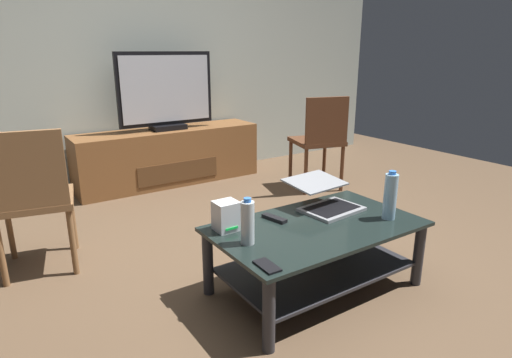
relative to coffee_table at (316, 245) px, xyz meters
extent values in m
plane|color=brown|center=(-0.12, 0.32, -0.27)|extent=(7.68, 7.68, 0.00)
cube|color=#A8B2A8|center=(-0.12, 2.73, 1.13)|extent=(6.40, 0.12, 2.80)
cube|color=black|center=(0.00, 0.00, 0.11)|extent=(1.16, 0.68, 0.02)
cube|color=#2D2D33|center=(0.00, 0.00, -0.13)|extent=(1.02, 0.60, 0.02)
cylinder|color=#2D2D33|center=(-0.53, -0.29, -0.09)|extent=(0.06, 0.06, 0.38)
cylinder|color=#2D2D33|center=(0.53, -0.29, -0.09)|extent=(0.06, 0.06, 0.38)
cylinder|color=#2D2D33|center=(-0.53, 0.29, -0.09)|extent=(0.06, 0.06, 0.38)
cylinder|color=#2D2D33|center=(0.53, 0.29, -0.09)|extent=(0.06, 0.06, 0.38)
cube|color=brown|center=(0.13, 2.41, 0.00)|extent=(1.86, 0.46, 0.56)
cube|color=#55351C|center=(0.13, 2.18, -0.11)|extent=(0.84, 0.01, 0.19)
cube|color=black|center=(0.13, 2.39, 0.31)|extent=(0.34, 0.20, 0.05)
cube|color=black|center=(0.13, 2.39, 0.68)|extent=(0.96, 0.04, 0.70)
cube|color=#B2B7C1|center=(0.13, 2.37, 0.68)|extent=(0.90, 0.01, 0.63)
cube|color=#59331E|center=(1.28, 1.45, 0.19)|extent=(0.54, 0.54, 0.04)
cube|color=#59331E|center=(1.22, 1.26, 0.42)|extent=(0.41, 0.15, 0.45)
cylinder|color=#59331E|center=(1.51, 1.58, -0.05)|extent=(0.04, 0.04, 0.45)
cylinder|color=#59331E|center=(1.15, 1.69, -0.05)|extent=(0.04, 0.04, 0.45)
cylinder|color=#59331E|center=(1.41, 1.22, -0.05)|extent=(0.04, 0.04, 0.45)
cylinder|color=#59331E|center=(1.04, 1.32, -0.05)|extent=(0.04, 0.04, 0.45)
cube|color=brown|center=(-1.26, 1.17, 0.17)|extent=(0.52, 0.52, 0.04)
cube|color=brown|center=(-1.30, 0.97, 0.40)|extent=(0.42, 0.12, 0.46)
cylinder|color=brown|center=(-1.03, 1.31, -0.06)|extent=(0.04, 0.04, 0.42)
cylinder|color=brown|center=(-1.40, 1.39, -0.06)|extent=(0.04, 0.04, 0.42)
cylinder|color=brown|center=(-1.11, 0.94, -0.06)|extent=(0.04, 0.04, 0.42)
cylinder|color=brown|center=(-1.48, 1.02, -0.06)|extent=(0.04, 0.04, 0.42)
cube|color=gray|center=(0.22, 0.11, 0.13)|extent=(0.37, 0.29, 0.02)
cube|color=black|center=(0.22, 0.11, 0.14)|extent=(0.32, 0.23, 0.00)
cube|color=gray|center=(0.20, 0.26, 0.27)|extent=(0.37, 0.29, 0.04)
cube|color=teal|center=(0.20, 0.25, 0.27)|extent=(0.33, 0.25, 0.03)
cube|color=silver|center=(-0.45, 0.22, 0.20)|extent=(0.12, 0.11, 0.16)
cube|color=#19D84C|center=(-0.45, 0.16, 0.15)|extent=(0.07, 0.00, 0.01)
cylinder|color=#99C6E5|center=(0.40, -0.16, 0.25)|extent=(0.07, 0.07, 0.26)
cylinder|color=blue|center=(0.40, -0.16, 0.40)|extent=(0.04, 0.04, 0.02)
cylinder|color=silver|center=(-0.45, 0.01, 0.23)|extent=(0.07, 0.07, 0.22)
cylinder|color=blue|center=(-0.45, 0.01, 0.35)|extent=(0.04, 0.04, 0.02)
cube|color=black|center=(-0.51, -0.24, 0.13)|extent=(0.07, 0.14, 0.01)
cube|color=black|center=(-0.16, 0.19, 0.13)|extent=(0.08, 0.17, 0.02)
camera|label=1|loc=(-1.50, -1.64, 1.05)|focal=30.11mm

